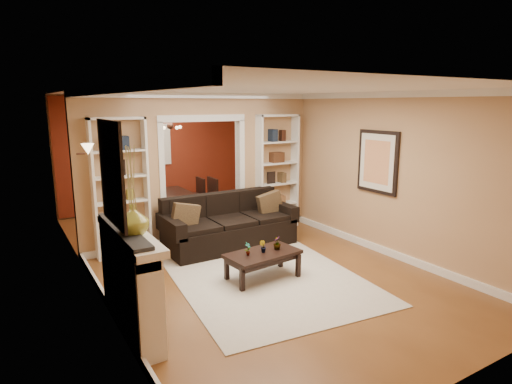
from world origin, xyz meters
TOP-DOWN VIEW (x-y plane):
  - floor at (0.00, 0.00)m, footprint 8.00×8.00m
  - ceiling at (0.00, 0.00)m, footprint 8.00×8.00m
  - wall_back at (0.00, 4.00)m, footprint 8.00×0.00m
  - wall_front at (0.00, -4.00)m, footprint 8.00×0.00m
  - wall_left at (-2.25, 0.00)m, footprint 0.00×8.00m
  - wall_right at (2.25, 0.00)m, footprint 0.00×8.00m
  - partition_wall at (0.00, 1.20)m, footprint 4.50×0.15m
  - red_back_panel at (0.00, 3.97)m, footprint 4.44×0.04m
  - dining_window at (0.00, 3.93)m, footprint 0.78×0.03m
  - area_rug at (-0.02, -0.92)m, footprint 2.89×3.78m
  - sofa at (0.17, 0.45)m, footprint 2.36×1.02m
  - pillow_left at (-0.67, 0.43)m, footprint 0.45×0.14m
  - pillow_right at (1.00, 0.43)m, footprint 0.46×0.14m
  - coffee_table at (-0.09, -1.06)m, footprint 1.12×0.69m
  - plant_left at (-0.34, -1.06)m, footprint 0.12×0.11m
  - plant_center at (-0.09, -1.06)m, footprint 0.11×0.12m
  - plant_right at (0.16, -1.06)m, footprint 0.16×0.16m
  - bookshelf_left at (-1.55, 1.03)m, footprint 0.90×0.30m
  - bookshelf_right at (1.55, 1.03)m, footprint 0.90×0.30m
  - fireplace at (-2.09, -1.50)m, footprint 0.32×1.70m
  - vase at (-2.09, -1.71)m, footprint 0.40×0.40m
  - mirror at (-2.23, -1.50)m, footprint 0.03×0.95m
  - wall_sconce at (-2.15, 0.55)m, footprint 0.18×0.18m
  - framed_art at (2.21, -1.00)m, footprint 0.04×0.85m
  - dining_table at (-0.08, 2.60)m, footprint 1.70×0.95m
  - dining_chair_nw at (-0.63, 2.30)m, footprint 0.50×0.50m
  - dining_chair_ne at (0.47, 2.30)m, footprint 0.60×0.60m
  - dining_chair_sw at (-0.63, 2.90)m, footprint 0.54×0.54m
  - dining_chair_se at (0.47, 2.90)m, footprint 0.44×0.44m
  - chandelier at (0.00, 2.70)m, footprint 0.50×0.50m

SIDE VIEW (x-z plane):
  - floor at x=0.00m, z-range 0.00..0.00m
  - area_rug at x=-0.02m, z-range 0.00..0.01m
  - coffee_table at x=-0.09m, z-range 0.00..0.40m
  - dining_table at x=-0.08m, z-range 0.00..0.60m
  - dining_chair_nw at x=-0.63m, z-range 0.00..0.85m
  - dining_chair_se at x=0.47m, z-range 0.00..0.86m
  - dining_chair_sw at x=-0.63m, z-range 0.00..0.91m
  - sofa at x=0.17m, z-range 0.00..0.92m
  - dining_chair_ne at x=0.47m, z-range 0.00..0.95m
  - plant_center at x=-0.09m, z-range 0.40..0.58m
  - plant_left at x=-0.34m, z-range 0.40..0.59m
  - plant_right at x=0.16m, z-range 0.40..0.60m
  - fireplace at x=-2.09m, z-range 0.00..1.16m
  - pillow_left at x=-0.67m, z-range 0.45..0.90m
  - pillow_right at x=1.00m, z-range 0.45..0.91m
  - bookshelf_left at x=-1.55m, z-range 0.00..2.30m
  - bookshelf_right at x=1.55m, z-range 0.00..2.30m
  - red_back_panel at x=0.00m, z-range 0.00..2.64m
  - vase at x=-2.09m, z-range 1.16..1.49m
  - wall_back at x=0.00m, z-range -2.65..5.35m
  - wall_front at x=0.00m, z-range -2.65..5.35m
  - wall_left at x=-2.25m, z-range -2.65..5.35m
  - wall_right at x=2.25m, z-range -2.65..5.35m
  - partition_wall at x=0.00m, z-range 0.00..2.70m
  - dining_window at x=0.00m, z-range 1.06..2.04m
  - framed_art at x=2.21m, z-range 1.02..2.08m
  - mirror at x=-2.23m, z-range 1.25..2.35m
  - wall_sconce at x=-2.15m, z-range 1.72..1.94m
  - chandelier at x=0.00m, z-range 1.87..2.17m
  - ceiling at x=0.00m, z-range 2.70..2.70m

